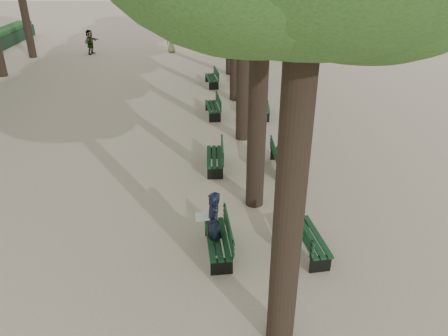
{
  "coord_description": "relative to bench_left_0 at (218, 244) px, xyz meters",
  "views": [
    {
      "loc": [
        0.2,
        -8.07,
        6.79
      ],
      "look_at": [
        0.6,
        3.0,
        1.2
      ],
      "focal_mm": 35.0,
      "sensor_mm": 36.0,
      "label": 1
    }
  ],
  "objects": [
    {
      "name": "bench_left_2",
      "position": [
        -0.0,
        9.97,
        0.0
      ],
      "size": [
        0.75,
        1.85,
        0.92
      ],
      "color": "black",
      "rests_on": "ground"
    },
    {
      "name": "man_with_map",
      "position": [
        -0.11,
        0.07,
        0.57
      ],
      "size": [
        0.67,
        0.73,
        1.68
      ],
      "color": "black",
      "rests_on": "ground"
    },
    {
      "name": "pedestrian_c",
      "position": [
        4.92,
        19.8,
        0.54
      ],
      "size": [
        0.51,
        1.0,
        1.63
      ],
      "primitive_type": "imported",
      "rotation": [
        0.0,
        0.0,
        1.77
      ],
      "color": "#262628",
      "rests_on": "ground"
    },
    {
      "name": "bench_right_0",
      "position": [
        2.27,
        0.0,
        0.0
      ],
      "size": [
        0.8,
        1.86,
        0.92
      ],
      "color": "black",
      "rests_on": "ground"
    },
    {
      "name": "bench_left_0",
      "position": [
        0.0,
        0.0,
        0.0
      ],
      "size": [
        0.72,
        1.84,
        0.92
      ],
      "color": "black",
      "rests_on": "ground"
    },
    {
      "name": "bench_right_1",
      "position": [
        2.27,
        4.54,
        0.0
      ],
      "size": [
        0.58,
        1.8,
        0.92
      ],
      "color": "black",
      "rests_on": "ground"
    },
    {
      "name": "bench_left_3",
      "position": [
        -0.0,
        14.85,
        0.0
      ],
      "size": [
        0.8,
        1.86,
        0.92
      ],
      "color": "black",
      "rests_on": "ground"
    },
    {
      "name": "pedestrian_d",
      "position": [
        -2.82,
        23.65,
        0.51
      ],
      "size": [
        0.82,
        0.55,
        1.56
      ],
      "primitive_type": "imported",
      "rotation": [
        0.0,
        0.0,
        2.8
      ],
      "color": "#262628",
      "rests_on": "ground"
    },
    {
      "name": "pedestrian_e",
      "position": [
        -8.53,
        23.25,
        0.58
      ],
      "size": [
        0.81,
        1.6,
        1.7
      ],
      "primitive_type": "imported",
      "rotation": [
        0.0,
        0.0,
        1.26
      ],
      "color": "#262628",
      "rests_on": "ground"
    },
    {
      "name": "bench_right_2",
      "position": [
        2.27,
        9.9,
        0.0
      ],
      "size": [
        0.71,
        1.84,
        0.92
      ],
      "color": "black",
      "rests_on": "ground"
    },
    {
      "name": "pedestrian_b",
      "position": [
        4.74,
        27.6,
        0.69
      ],
      "size": [
        1.28,
        0.9,
        1.92
      ],
      "primitive_type": "imported",
      "rotation": [
        0.0,
        0.0,
        5.81
      ],
      "color": "#262628",
      "rests_on": "ground"
    },
    {
      "name": "bench_right_3",
      "position": [
        2.27,
        14.81,
        0.0
      ],
      "size": [
        0.72,
        1.84,
        0.92
      ],
      "color": "black",
      "rests_on": "ground"
    },
    {
      "name": "ground",
      "position": [
        -0.37,
        -0.66,
        -0.27
      ],
      "size": [
        120.0,
        120.0,
        0.0
      ],
      "primitive_type": "plane",
      "color": "#BCA88E",
      "rests_on": "ground"
    },
    {
      "name": "bench_left_1",
      "position": [
        0.0,
        4.7,
        0.0
      ],
      "size": [
        0.58,
        1.8,
        0.92
      ],
      "color": "black",
      "rests_on": "ground"
    }
  ]
}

